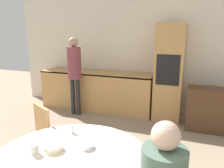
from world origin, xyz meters
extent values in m
cube|color=silver|center=(0.00, 4.91, 1.30)|extent=(6.31, 0.05, 2.60)
cube|color=tan|center=(-0.97, 4.57, 0.45)|extent=(2.67, 0.60, 0.90)
cube|color=black|center=(-0.97, 4.57, 0.88)|extent=(2.67, 0.60, 0.03)
cube|color=tan|center=(0.68, 4.58, 0.99)|extent=(0.56, 0.58, 1.99)
cube|color=black|center=(0.68, 4.28, 1.09)|extent=(0.45, 0.01, 0.60)
cube|color=#51331E|center=(1.60, 4.24, 0.41)|extent=(1.04, 0.45, 0.81)
cylinder|color=beige|center=(0.16, 1.49, 0.72)|extent=(1.44, 1.44, 0.03)
cylinder|color=tan|center=(-0.92, 1.88, 0.22)|extent=(0.04, 0.04, 0.43)
cylinder|color=tan|center=(-0.77, 2.16, 0.22)|extent=(0.04, 0.04, 0.43)
cylinder|color=tan|center=(-0.49, 2.02, 0.22)|extent=(0.04, 0.04, 0.43)
cube|color=tan|center=(-0.71, 1.95, 0.44)|extent=(0.54, 0.54, 0.02)
cube|color=tan|center=(-0.62, 2.11, 0.68)|extent=(0.35, 0.20, 0.46)
sphere|color=tan|center=(0.98, 1.35, 1.17)|extent=(0.20, 0.20, 0.20)
cylinder|color=#262628|center=(-1.33, 4.08, 0.41)|extent=(0.10, 0.10, 0.82)
cylinder|color=#262628|center=(-1.19, 4.08, 0.41)|extent=(0.10, 0.10, 0.82)
cylinder|color=brown|center=(-1.26, 4.08, 1.17)|extent=(0.30, 0.30, 0.69)
sphere|color=tan|center=(-1.26, 4.08, 1.61)|extent=(0.20, 0.20, 0.20)
cylinder|color=silver|center=(-0.18, 1.44, 0.78)|extent=(0.08, 0.08, 0.09)
cylinder|color=beige|center=(-0.05, 1.55, 0.76)|extent=(0.18, 0.18, 0.05)
cylinder|color=silver|center=(0.22, 1.70, 0.76)|extent=(0.14, 0.14, 0.04)
cylinder|color=white|center=(-0.08, 1.93, 0.77)|extent=(0.03, 0.03, 0.07)
cylinder|color=silver|center=(-0.08, 1.93, 0.82)|extent=(0.03, 0.03, 0.01)
camera|label=1|loc=(1.10, 0.00, 1.83)|focal=35.00mm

